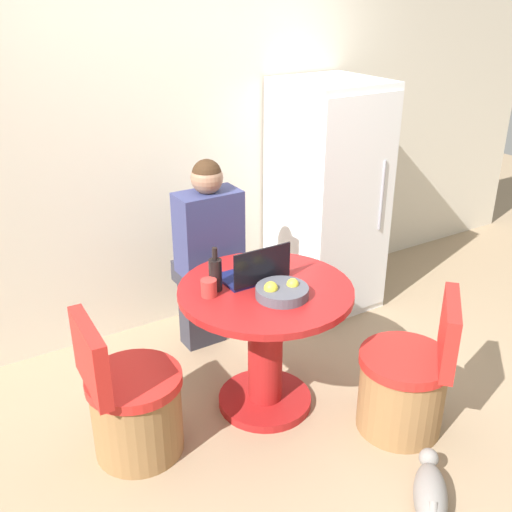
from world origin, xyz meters
The scene contains 12 objects.
ground_plane centered at (0.00, 0.00, 0.00)m, with size 12.00×12.00×0.00m, color #9E8466.
wall_back centered at (0.00, 1.48, 1.30)m, with size 7.00×0.06×2.60m.
refrigerator centered at (1.00, 1.08, 0.84)m, with size 0.66×0.72×1.69m.
dining_table centered at (-0.08, 0.23, 0.49)m, with size 0.96×0.96×0.77m.
chair_near_right_corner centered at (0.46, -0.35, 0.28)m, with size 0.57×0.57×0.83m.
chair_left_side centered at (-0.87, 0.26, 0.28)m, with size 0.49×0.49×0.83m.
person_seated centered at (-0.08, 0.93, 0.73)m, with size 0.40×0.37×1.33m.
laptop centered at (-0.08, 0.34, 0.82)m, with size 0.35×0.23×0.22m.
fruit_bowl centered at (-0.07, 0.10, 0.81)m, with size 0.28×0.28×0.10m.
coffee_cup centered at (-0.39, 0.31, 0.82)m, with size 0.09×0.09×0.09m.
bottle centered at (-0.32, 0.35, 0.87)m, with size 0.07×0.07×0.25m.
cat centered at (0.16, -0.84, 0.09)m, with size 0.40×0.41×0.17m.
Camera 1 is at (-1.65, -2.19, 2.28)m, focal length 42.00 mm.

